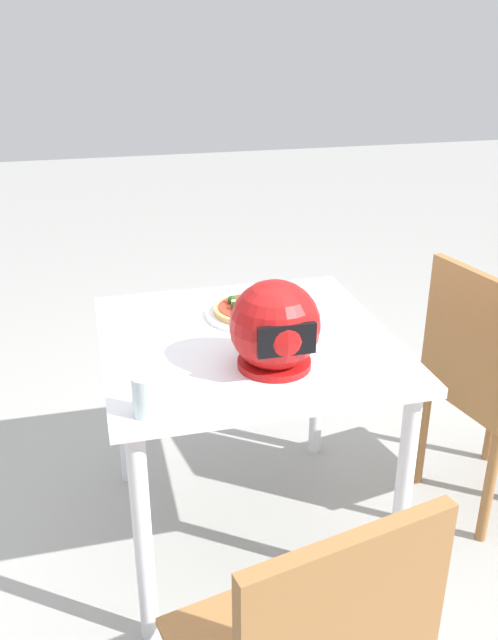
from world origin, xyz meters
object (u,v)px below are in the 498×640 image
Objects in this scene: drinking_glass at (146,395)px; chair_side at (484,379)px; motorcycle_helmet at (275,327)px; pizza at (251,309)px; dining_table at (247,367)px.

chair_side reaches higher than drinking_glass.
motorcycle_helmet reaches higher than drinking_glass.
chair_side is at bearing -170.33° from motorcycle_helmet.
pizza is 0.81m from chair_side.
motorcycle_helmet is at bearing -156.03° from drinking_glass.
dining_table is 8.23× the size of drinking_glass.
motorcycle_helmet reaches higher than pizza.
dining_table is 0.30m from motorcycle_helmet.
dining_table is 3.49× the size of motorcycle_helmet.
pizza reaches higher than dining_table.
pizza is 0.27× the size of chair_side.
drinking_glass is (0.34, 0.36, 0.15)m from dining_table.
pizza is (-0.05, -0.15, 0.13)m from dining_table.
motorcycle_helmet is at bearing 9.67° from chair_side.
chair_side reaches higher than pizza.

